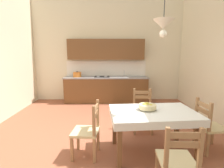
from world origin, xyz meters
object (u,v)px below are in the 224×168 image
dining_chair_camera_side (178,162)px  pendant_lamp (164,25)px  dining_table (153,118)px  fruit_bowl (147,106)px  dining_chair_kitchen_side (143,112)px  dining_chair_window_side (209,127)px  dining_chair_tv_side (88,131)px  kitchen_cabinetry (106,78)px

dining_chair_camera_side → pendant_lamp: pendant_lamp is taller
dining_table → dining_chair_camera_side: size_ratio=1.59×
dining_chair_camera_side → fruit_bowl: dining_chair_camera_side is taller
dining_table → pendant_lamp: 1.50m
dining_table → dining_chair_kitchen_side: dining_chair_kitchen_side is taller
dining_chair_camera_side → dining_chair_window_side: size_ratio=1.00×
dining_chair_camera_side → dining_chair_window_side: bearing=46.1°
fruit_bowl → pendant_lamp: (0.16, -0.18, 1.31)m
dining_table → dining_chair_tv_side: size_ratio=1.59×
dining_table → pendant_lamp: (0.07, -0.11, 1.50)m
kitchen_cabinetry → dining_table: kitchen_cabinetry is taller
dining_chair_tv_side → fruit_bowl: (1.00, 0.15, 0.37)m
fruit_bowl → dining_chair_camera_side: bearing=-80.7°
dining_table → dining_chair_kitchen_side: size_ratio=1.59×
dining_table → kitchen_cabinetry: bearing=104.5°
dining_chair_window_side → dining_chair_tv_side: 2.10m
pendant_lamp → dining_table: bearing=122.2°
dining_chair_camera_side → dining_chair_tv_side: (-1.16, 0.83, 0.00)m
dining_table → dining_chair_tv_side: bearing=-175.8°
dining_chair_kitchen_side → dining_chair_tv_side: bearing=-138.7°
dining_chair_camera_side → dining_chair_window_side: same height
dining_table → dining_chair_tv_side: (-1.09, -0.08, -0.18)m
pendant_lamp → dining_chair_tv_side: bearing=178.6°
kitchen_cabinetry → dining_chair_window_side: bearing=-60.2°
kitchen_cabinetry → fruit_bowl: kitchen_cabinetry is taller
kitchen_cabinetry → dining_chair_camera_side: size_ratio=3.14×
dining_chair_camera_side → dining_chair_kitchen_side: 1.79m
dining_table → dining_chair_tv_side: dining_chair_tv_side is taller
dining_chair_kitchen_side → dining_chair_tv_side: size_ratio=1.00×
dining_chair_window_side → fruit_bowl: 1.16m
dining_chair_camera_side → dining_chair_tv_side: size_ratio=1.00×
dining_chair_tv_side → kitchen_cabinetry: bearing=86.1°
dining_chair_tv_side → fruit_bowl: size_ratio=3.10×
dining_table → dining_chair_camera_side: dining_chair_camera_side is taller
pendant_lamp → kitchen_cabinetry: bearing=105.2°
kitchen_cabinetry → dining_chair_kitchen_side: kitchen_cabinetry is taller
dining_chair_window_side → dining_chair_camera_side: bearing=-133.9°
dining_chair_window_side → fruit_bowl: dining_chair_window_side is taller
dining_chair_window_side → fruit_bowl: (-1.10, 0.01, 0.37)m
dining_chair_kitchen_side → kitchen_cabinetry: bearing=109.4°
kitchen_cabinetry → dining_chair_tv_side: size_ratio=3.14×
dining_table → pendant_lamp: bearing=-57.8°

